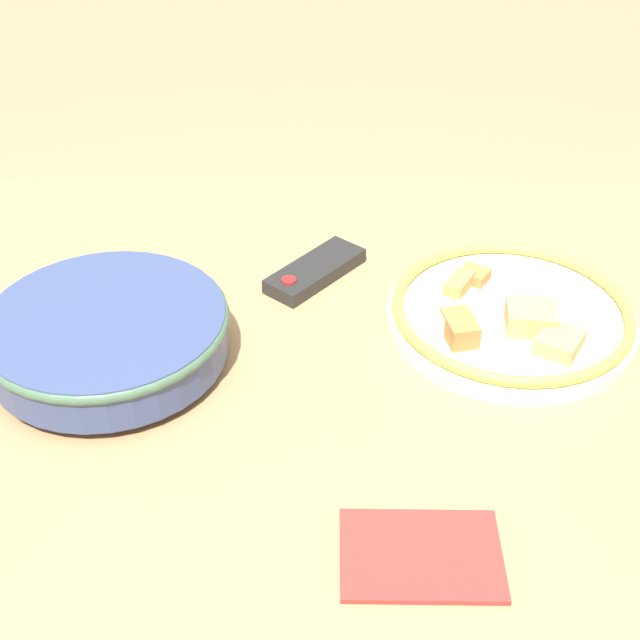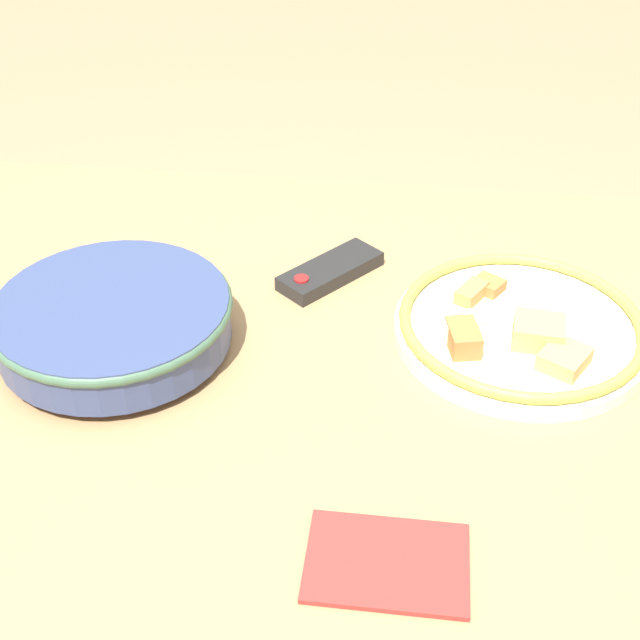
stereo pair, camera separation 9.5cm
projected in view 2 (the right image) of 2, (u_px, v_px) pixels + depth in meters
dining_table at (331, 406)px, 1.12m from camera, size 1.29×0.89×0.71m
noodle_bowl at (114, 320)px, 1.06m from camera, size 0.29×0.29×0.07m
food_plate at (520, 328)px, 1.09m from camera, size 0.31×0.31×0.05m
tv_remote at (330, 271)px, 1.20m from camera, size 0.14×0.15×0.02m
folded_napkin at (387, 563)px, 0.82m from camera, size 0.15×0.11×0.01m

